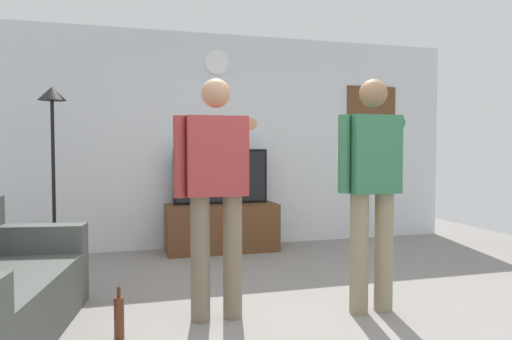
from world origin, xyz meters
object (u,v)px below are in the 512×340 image
Objects in this scene: person_standing_nearer_lamp at (216,183)px; beverage_bottle at (119,317)px; wall_clock at (217,62)px; framed_picture at (371,109)px; tv_stand at (222,228)px; television at (221,176)px; floor_lamp at (53,139)px; person_standing_nearer_couch at (371,181)px.

person_standing_nearer_lamp reaches higher than beverage_bottle.
wall_clock is 2.25m from framed_picture.
person_standing_nearer_lamp is (-2.69, -2.55, -0.80)m from framed_picture.
beverage_bottle is at bearing -115.87° from tv_stand.
floor_lamp is at bearing -168.06° from television.
wall_clock is 0.17× the size of person_standing_nearer_couch.
floor_lamp reaches higher than television.
television is at bearing 77.66° from person_standing_nearer_lamp.
wall_clock is at bearing -179.87° from framed_picture.
beverage_bottle is at bearing -113.44° from wall_clock.
beverage_bottle is (0.66, -2.11, -1.21)m from floor_lamp.
television is 2.55m from person_standing_nearer_couch.
person_standing_nearer_couch reaches higher than person_standing_nearer_lamp.
tv_stand is 2.42m from person_standing_nearer_lamp.
television is at bearing -173.51° from framed_picture.
wall_clock is at bearing 66.56° from beverage_bottle.
wall_clock reaches higher than person_standing_nearer_lamp.
person_standing_nearer_couch reaches higher than beverage_bottle.
television is 2.87m from beverage_bottle.
television is 3.79× the size of wall_clock.
tv_stand is 3.88× the size of beverage_bottle.
wall_clock is 0.18× the size of person_standing_nearer_lamp.
television is at bearing 105.05° from person_standing_nearer_couch.
person_standing_nearer_couch is at bearing -74.68° from tv_stand.
wall_clock is 2.19m from floor_lamp.
television reaches higher than tv_stand.
wall_clock reaches higher than person_standing_nearer_couch.
framed_picture is at bearing 9.01° from floor_lamp.
wall_clock is at bearing 18.95° from floor_lamp.
tv_stand is 0.71× the size of floor_lamp.
wall_clock is (-0.00, 0.24, 1.43)m from television.
person_standing_nearer_lamp reaches higher than tv_stand.
wall_clock reaches higher than tv_stand.
person_standing_nearer_couch is at bearing -8.15° from person_standing_nearer_lamp.
floor_lamp is at bearing -169.44° from tv_stand.
floor_lamp is 2.52m from beverage_bottle.
framed_picture is at bearing 7.69° from tv_stand.
framed_picture is 4.65m from beverage_bottle.
framed_picture is (2.19, 0.00, -0.54)m from wall_clock.
person_standing_nearer_couch is at bearing -74.95° from television.
tv_stand is at bearing -90.00° from television.
television is 1.94m from floor_lamp.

